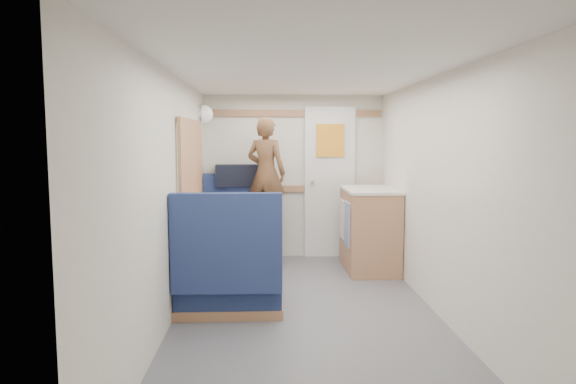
{
  "coord_description": "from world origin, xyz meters",
  "views": [
    {
      "loc": [
        -0.33,
        -4.09,
        1.48
      ],
      "look_at": [
        -0.12,
        0.9,
        0.95
      ],
      "focal_mm": 32.0,
      "sensor_mm": 36.0,
      "label": 1
    }
  ],
  "objects_px": {
    "bench_near": "(229,279)",
    "galley_counter": "(369,229)",
    "dome_light": "(204,114)",
    "beer_glass": "(257,207)",
    "orange_fruit": "(241,210)",
    "bread_loaf": "(258,206)",
    "tumbler_mid": "(229,207)",
    "cheese_block": "(240,214)",
    "dinette_table": "(235,229)",
    "wine_glass": "(236,202)",
    "duffel_bag": "(238,175)",
    "bench_far": "(240,239)",
    "tray": "(236,216)",
    "person": "(266,173)",
    "tumbler_left": "(211,213)",
    "pepper_grinder": "(241,210)"
  },
  "relations": [
    {
      "from": "cheese_block",
      "to": "galley_counter",
      "type": "bearing_deg",
      "value": 28.6
    },
    {
      "from": "beer_glass",
      "to": "tumbler_mid",
      "type": "bearing_deg",
      "value": 171.85
    },
    {
      "from": "bench_far",
      "to": "duffel_bag",
      "type": "distance_m",
      "value": 0.77
    },
    {
      "from": "bench_far",
      "to": "duffel_bag",
      "type": "bearing_deg",
      "value": 96.08
    },
    {
      "from": "tumbler_left",
      "to": "pepper_grinder",
      "type": "distance_m",
      "value": 0.38
    },
    {
      "from": "duffel_bag",
      "to": "pepper_grinder",
      "type": "bearing_deg",
      "value": -90.51
    },
    {
      "from": "person",
      "to": "orange_fruit",
      "type": "height_order",
      "value": "person"
    },
    {
      "from": "bench_far",
      "to": "orange_fruit",
      "type": "xyz_separation_m",
      "value": [
        0.07,
        -0.96,
        0.47
      ]
    },
    {
      "from": "tray",
      "to": "tumbler_mid",
      "type": "distance_m",
      "value": 0.41
    },
    {
      "from": "orange_fruit",
      "to": "beer_glass",
      "type": "height_order",
      "value": "beer_glass"
    },
    {
      "from": "dinette_table",
      "to": "tumbler_left",
      "type": "relative_size",
      "value": 7.66
    },
    {
      "from": "dinette_table",
      "to": "bench_near",
      "type": "height_order",
      "value": "bench_near"
    },
    {
      "from": "person",
      "to": "tray",
      "type": "xyz_separation_m",
      "value": [
        -0.29,
        -0.98,
        -0.35
      ]
    },
    {
      "from": "dinette_table",
      "to": "person",
      "type": "xyz_separation_m",
      "value": [
        0.31,
        0.78,
        0.52
      ]
    },
    {
      "from": "orange_fruit",
      "to": "tumbler_mid",
      "type": "height_order",
      "value": "tumbler_mid"
    },
    {
      "from": "tumbler_mid",
      "to": "wine_glass",
      "type": "bearing_deg",
      "value": -68.75
    },
    {
      "from": "orange_fruit",
      "to": "wine_glass",
      "type": "bearing_deg",
      "value": 127.68
    },
    {
      "from": "cheese_block",
      "to": "beer_glass",
      "type": "distance_m",
      "value": 0.41
    },
    {
      "from": "bench_far",
      "to": "wine_glass",
      "type": "height_order",
      "value": "bench_far"
    },
    {
      "from": "dome_light",
      "to": "beer_glass",
      "type": "distance_m",
      "value": 1.35
    },
    {
      "from": "galley_counter",
      "to": "bread_loaf",
      "type": "distance_m",
      "value": 1.32
    },
    {
      "from": "dome_light",
      "to": "tumbler_left",
      "type": "relative_size",
      "value": 1.66
    },
    {
      "from": "orange_fruit",
      "to": "bread_loaf",
      "type": "relative_size",
      "value": 0.3
    },
    {
      "from": "bench_far",
      "to": "dome_light",
      "type": "height_order",
      "value": "dome_light"
    },
    {
      "from": "dinette_table",
      "to": "bench_near",
      "type": "bearing_deg",
      "value": -90.0
    },
    {
      "from": "tray",
      "to": "wine_glass",
      "type": "xyz_separation_m",
      "value": [
        -0.01,
        0.17,
        0.11
      ]
    },
    {
      "from": "tumbler_mid",
      "to": "orange_fruit",
      "type": "bearing_deg",
      "value": -64.53
    },
    {
      "from": "dinette_table",
      "to": "dome_light",
      "type": "distance_m",
      "value": 1.51
    },
    {
      "from": "dinette_table",
      "to": "duffel_bag",
      "type": "xyz_separation_m",
      "value": [
        -0.03,
        1.12,
        0.46
      ]
    },
    {
      "from": "dome_light",
      "to": "duffel_bag",
      "type": "height_order",
      "value": "dome_light"
    },
    {
      "from": "dome_light",
      "to": "beer_glass",
      "type": "height_order",
      "value": "dome_light"
    },
    {
      "from": "bench_near",
      "to": "galley_counter",
      "type": "bearing_deg",
      "value": 43.94
    },
    {
      "from": "tumbler_mid",
      "to": "cheese_block",
      "type": "bearing_deg",
      "value": -72.18
    },
    {
      "from": "galley_counter",
      "to": "tray",
      "type": "height_order",
      "value": "galley_counter"
    },
    {
      "from": "tray",
      "to": "dome_light",
      "type": "bearing_deg",
      "value": 111.56
    },
    {
      "from": "bench_far",
      "to": "bench_near",
      "type": "relative_size",
      "value": 1.0
    },
    {
      "from": "dinette_table",
      "to": "wine_glass",
      "type": "relative_size",
      "value": 5.48
    },
    {
      "from": "dinette_table",
      "to": "pepper_grinder",
      "type": "xyz_separation_m",
      "value": [
        0.07,
        -0.04,
        0.2
      ]
    },
    {
      "from": "tray",
      "to": "tumbler_left",
      "type": "relative_size",
      "value": 3.04
    },
    {
      "from": "bench_near",
      "to": "person",
      "type": "height_order",
      "value": "person"
    },
    {
      "from": "bench_far",
      "to": "beer_glass",
      "type": "distance_m",
      "value": 0.88
    },
    {
      "from": "tumbler_mid",
      "to": "dinette_table",
      "type": "bearing_deg",
      "value": -69.88
    },
    {
      "from": "galley_counter",
      "to": "wine_glass",
      "type": "bearing_deg",
      "value": -158.28
    },
    {
      "from": "cheese_block",
      "to": "tumbler_mid",
      "type": "bearing_deg",
      "value": 107.82
    },
    {
      "from": "person",
      "to": "tumbler_left",
      "type": "xyz_separation_m",
      "value": [
        -0.52,
        -1.1,
        -0.3
      ]
    },
    {
      "from": "bench_near",
      "to": "dome_light",
      "type": "distance_m",
      "value": 2.28
    },
    {
      "from": "cheese_block",
      "to": "tray",
      "type": "bearing_deg",
      "value": 153.97
    },
    {
      "from": "duffel_bag",
      "to": "bench_far",
      "type": "bearing_deg",
      "value": -89.0
    },
    {
      "from": "bench_near",
      "to": "galley_counter",
      "type": "distance_m",
      "value": 2.04
    },
    {
      "from": "dinette_table",
      "to": "tray",
      "type": "bearing_deg",
      "value": -82.99
    }
  ]
}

